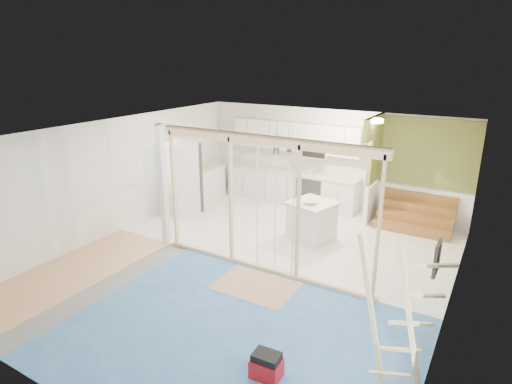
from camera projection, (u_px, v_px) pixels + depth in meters
The scene contains 17 objects.
room at pixel (249, 203), 7.88m from camera, with size 7.01×8.01×2.61m.
floor_overlays at pixel (254, 265), 8.29m from camera, with size 7.00×8.00×0.03m.
stud_frame at pixel (236, 185), 7.92m from camera, with size 4.66×0.14×2.60m.
base_cabinets at pixel (263, 187), 11.67m from camera, with size 4.45×2.24×0.93m.
upper_cabinets at pixel (298, 138), 11.26m from camera, with size 3.60×0.41×0.85m.
green_partition at pixel (405, 188), 9.99m from camera, with size 2.25×1.51×2.60m.
pot_rack at pixel (282, 146), 9.37m from camera, with size 0.52×0.52×0.72m.
sheathing_panel at pixel (429, 311), 4.56m from camera, with size 0.02×4.00×2.60m, color #A37958.
electrical_panel at pixel (437, 259), 4.96m from camera, with size 0.04×0.30×0.40m, color #36353A.
ceiling_light at pixel (376, 121), 9.28m from camera, with size 0.32×0.32×0.08m, color #FFEABF.
fridge at pixel (178, 178), 10.81m from camera, with size 1.03×0.99×1.85m.
island at pixel (312, 221), 9.34m from camera, with size 1.10×1.10×0.88m.
bowl at pixel (311, 202), 9.10m from camera, with size 0.28×0.28×0.07m, color white.
soap_bottle_a at pixel (289, 165), 11.53m from camera, with size 0.11×0.11×0.27m, color #A1A7B3.
soap_bottle_b at pixel (310, 171), 11.13m from camera, with size 0.08×0.09×0.19m, color silver.
toolbox at pixel (266, 366), 5.38m from camera, with size 0.39×0.30×0.36m.
ladder at pixel (396, 321), 4.88m from camera, with size 1.07×0.10×1.99m.
Camera 1 is at (3.91, -6.33, 3.91)m, focal length 30.00 mm.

